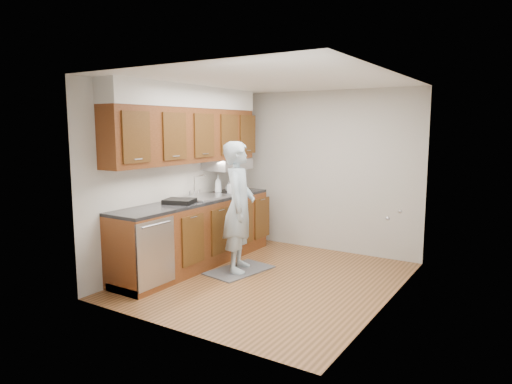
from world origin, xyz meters
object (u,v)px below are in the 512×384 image
soap_bottle_a (218,184)px  soap_bottle_b (231,187)px  soda_can (236,190)px  steel_can (240,190)px  soap_bottle_c (229,187)px  dish_rack (179,201)px  person (239,198)px

soap_bottle_a → soap_bottle_b: bearing=23.1°
soda_can → steel_can: bearing=71.6°
soap_bottle_b → soap_bottle_c: size_ratio=1.33×
soap_bottle_b → soap_bottle_c: soap_bottle_b is taller
soap_bottle_a → soap_bottle_c: soap_bottle_a is taller
soap_bottle_a → dish_rack: soap_bottle_a is taller
steel_can → soap_bottle_c: bearing=161.2°
soap_bottle_b → soda_can: soap_bottle_b is taller
soap_bottle_b → soap_bottle_c: bearing=135.8°
soda_can → dish_rack: 1.11m
soap_bottle_b → dish_rack: 1.11m
soap_bottle_a → soda_can: size_ratio=2.15×
steel_can → soda_can: bearing=-108.4°
soap_bottle_c → person: bearing=-47.2°
soda_can → steel_can: soda_can is taller
dish_rack → soda_can: bearing=63.9°
person → soap_bottle_c: person is taller
soap_bottle_c → dish_rack: bearing=-85.6°
soap_bottle_a → soda_can: 0.30m
soap_bottle_a → soap_bottle_b: size_ratio=1.32×
soap_bottle_b → soda_can: bearing=-3.0°
soap_bottle_a → steel_can: soap_bottle_a is taller
soda_can → soap_bottle_b: bearing=177.0°
soap_bottle_a → soap_bottle_c: bearing=81.8°
soap_bottle_b → dish_rack: bearing=-92.9°
person → soap_bottle_b: (-0.58, 0.65, 0.04)m
dish_rack → soap_bottle_b: bearing=68.9°
steel_can → dish_rack: 1.18m
person → dish_rack: bearing=101.2°
person → soap_bottle_c: (-0.74, 0.80, 0.02)m
soap_bottle_b → soda_can: (0.10, -0.01, -0.04)m
soap_bottle_a → soda_can: (0.28, 0.07, -0.07)m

